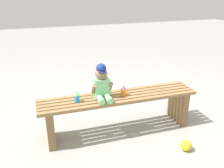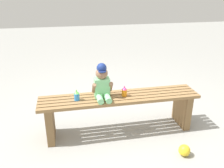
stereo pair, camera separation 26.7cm
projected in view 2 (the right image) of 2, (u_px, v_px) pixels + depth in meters
name	position (u px, v px, depth m)	size (l,w,h in m)	color
ground_plane	(119.00, 130.00, 2.99)	(16.00, 16.00, 0.00)	#999993
park_bench	(120.00, 107.00, 2.86)	(1.86, 0.35, 0.47)	olive
child_figure	(102.00, 83.00, 2.70)	(0.23, 0.27, 0.40)	#7FCC8C
sippy_cup_left	(77.00, 95.00, 2.68)	(0.06, 0.06, 0.12)	#338CE5
sippy_cup_right	(124.00, 91.00, 2.78)	(0.06, 0.06, 0.12)	orange
toy_ball	(184.00, 150.00, 2.53)	(0.12, 0.12, 0.12)	yellow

